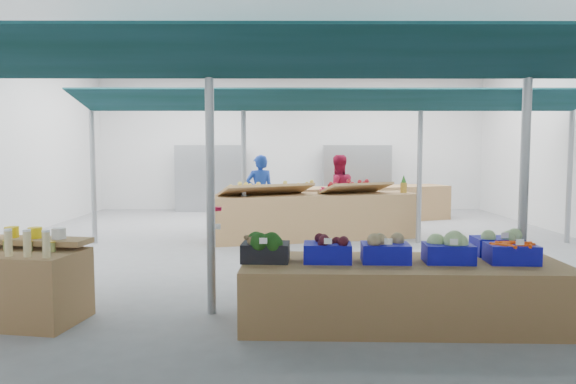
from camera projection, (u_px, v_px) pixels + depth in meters
name	position (u px, v px, depth m)	size (l,w,h in m)	color
floor	(294.00, 247.00, 9.81)	(13.00, 13.00, 0.00)	slate
hall	(293.00, 114.00, 11.04)	(13.00, 13.00, 13.00)	silver
pole_grid	(345.00, 153.00, 7.93)	(10.00, 4.60, 3.00)	gray
awnings	(345.00, 89.00, 7.85)	(9.50, 7.08, 0.30)	#0A2B2A
back_shelving_left	(210.00, 179.00, 15.71)	(2.00, 0.50, 2.00)	#B23F33
back_shelving_right	(357.00, 179.00, 15.72)	(2.00, 0.50, 2.00)	#B23F33
bottle_shelf	(4.00, 281.00, 5.56)	(1.83, 1.30, 1.05)	olive
veg_counter	(403.00, 293.00, 5.46)	(3.39, 1.13, 0.66)	olive
fruit_counter	(314.00, 216.00, 10.78)	(4.39, 1.05, 0.94)	olive
far_counter	(358.00, 204.00, 13.40)	(5.08, 1.02, 0.91)	olive
vendor_left	(260.00, 193.00, 11.84)	(0.64, 0.42, 1.76)	#1838A0
vendor_right	(338.00, 193.00, 11.85)	(0.85, 0.67, 1.76)	#A41437
crate_broccoli	(266.00, 247.00, 5.46)	(0.52, 0.42, 0.35)	black
crate_beets	(327.00, 249.00, 5.45)	(0.52, 0.42, 0.29)	#0E0E98
crate_celeriac	(385.00, 249.00, 5.43)	(0.52, 0.42, 0.31)	#0E0E98
crate_cabbage	(448.00, 248.00, 5.41)	(0.52, 0.42, 0.35)	#0E0E98
crate_carrots	(511.00, 252.00, 5.39)	(0.52, 0.42, 0.29)	#0E0E98
sparrow	(250.00, 240.00, 5.34)	(0.12, 0.09, 0.11)	brown
pole_ribbon	(217.00, 211.00, 6.55)	(0.12, 0.12, 0.28)	#A90B2A
apple_heap_yellow	(266.00, 187.00, 10.38)	(2.01, 1.49, 0.27)	#997247
apple_heap_red	(356.00, 186.00, 10.84)	(1.65, 1.31, 0.27)	#997247
pineapple	(404.00, 184.00, 11.10)	(0.14, 0.14, 0.39)	#8C6019
crate_extra	(496.00, 242.00, 5.81)	(0.50, 0.40, 0.32)	#0E0E98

